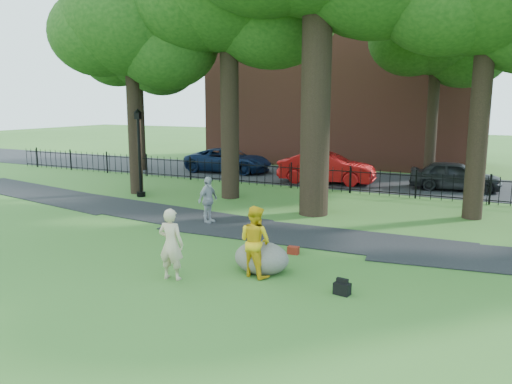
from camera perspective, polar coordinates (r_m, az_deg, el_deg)
The scene contains 15 objects.
ground at distance 13.20m, azimuth -4.00°, elevation -8.63°, with size 120.00×120.00×0.00m, color #315D20.
footpath at distance 16.17m, azimuth 6.14°, elevation -5.08°, with size 36.00×2.60×0.03m, color black.
street at distance 27.82m, azimuth 12.92°, elevation 1.24°, with size 80.00×7.00×0.02m, color black.
iron_fence at distance 23.90m, azimuth 10.70°, elevation 1.31°, with size 44.00×0.04×1.20m.
brick_building at distance 36.29m, azimuth 10.09°, elevation 12.92°, with size 18.00×8.00×12.00m, color brown.
woman at distance 12.29m, azimuth -9.69°, elevation -5.89°, with size 0.64×0.42×1.77m, color #D2B390.
man at distance 12.34m, azimuth -0.11°, elevation -5.64°, with size 0.87×0.67×1.78m, color gold.
pedestrian at distance 17.74m, azimuth -5.53°, elevation -0.91°, with size 0.98×0.41×1.67m, color #A8A8AC.
boulder at distance 12.76m, azimuth 0.64°, elevation -7.30°, with size 1.43×1.08×0.84m, color #625E52.
lamppost at distance 23.04m, azimuth -13.18°, elevation 4.25°, with size 0.39×0.39×3.96m.
backpack at distance 11.58m, azimuth 9.81°, elevation -10.84°, with size 0.36×0.23×0.27m, color black.
red_bag at distance 14.31m, azimuth 4.28°, elevation -6.66°, with size 0.32×0.20×0.22m, color maroon.
red_sedan at distance 26.50m, azimuth 8.07°, elevation 2.75°, with size 1.74×4.98×1.64m, color #A60C0D.
navy_van at distance 30.40m, azimuth -3.16°, elevation 3.64°, with size 2.43×5.27×1.46m, color #0B1837.
grey_car at distance 26.05m, azimuth 21.80°, elevation 1.73°, with size 1.68×4.19×1.43m, color black.
Camera 1 is at (6.36, -10.74, 4.30)m, focal length 35.00 mm.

